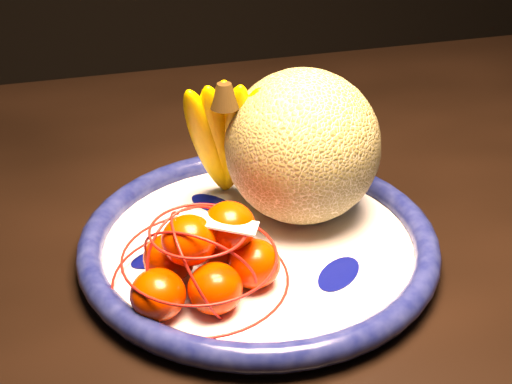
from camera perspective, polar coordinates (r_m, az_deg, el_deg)
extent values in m
cube|color=black|center=(0.81, -5.42, -3.98)|extent=(1.62, 0.98, 0.04)
cylinder|color=black|center=(1.60, 18.92, -3.60)|extent=(0.06, 0.06, 0.76)
cylinder|color=white|center=(0.74, 0.20, -4.55)|extent=(0.34, 0.34, 0.01)
torus|color=#050A3C|center=(0.74, 0.20, -3.84)|extent=(0.37, 0.37, 0.03)
cylinder|color=white|center=(0.75, 0.20, -4.84)|extent=(0.16, 0.16, 0.01)
ellipsoid|color=#070B56|center=(0.70, 6.64, -6.52)|extent=(0.13, 0.13, 0.00)
ellipsoid|color=#070B56|center=(0.80, -3.53, -0.93)|extent=(0.11, 0.12, 0.00)
ellipsoid|color=#070B56|center=(0.72, -8.09, -5.26)|extent=(0.11, 0.08, 0.00)
sphere|color=olive|center=(0.75, 3.74, 3.65)|extent=(0.16, 0.16, 0.16)
ellipsoid|color=#EABF00|center=(0.76, -3.79, 4.37)|extent=(0.09, 0.10, 0.16)
ellipsoid|color=#EABF00|center=(0.76, -3.10, 4.47)|extent=(0.07, 0.10, 0.17)
ellipsoid|color=#EABF00|center=(0.77, -2.52, 4.63)|extent=(0.05, 0.09, 0.17)
ellipsoid|color=#EABF00|center=(0.76, -1.92, 4.51)|extent=(0.04, 0.09, 0.17)
ellipsoid|color=#EABF00|center=(0.77, -1.23, 4.46)|extent=(0.07, 0.11, 0.16)
cone|color=black|center=(0.74, -2.64, 9.65)|extent=(0.03, 0.03, 0.03)
ellipsoid|color=#F94100|center=(0.64, -7.84, -8.13)|extent=(0.05, 0.05, 0.05)
ellipsoid|color=#F94100|center=(0.64, -3.29, -7.70)|extent=(0.05, 0.05, 0.05)
ellipsoid|color=#F94100|center=(0.67, -0.15, -5.75)|extent=(0.05, 0.05, 0.05)
ellipsoid|color=#F94100|center=(0.68, -6.96, -5.26)|extent=(0.05, 0.05, 0.05)
ellipsoid|color=#F94100|center=(0.70, -2.71, -4.17)|extent=(0.05, 0.05, 0.05)
ellipsoid|color=#F94100|center=(0.64, -5.39, -3.85)|extent=(0.05, 0.05, 0.05)
ellipsoid|color=#F94100|center=(0.66, -2.18, -2.75)|extent=(0.05, 0.05, 0.05)
torus|color=#B4160F|center=(0.67, -4.45, -6.92)|extent=(0.18, 0.18, 0.00)
torus|color=#B4160F|center=(0.66, -4.54, -5.13)|extent=(0.16, 0.16, 0.00)
torus|color=#B4160F|center=(0.64, -4.64, -3.04)|extent=(0.10, 0.10, 0.00)
torus|color=#B4160F|center=(0.66, -4.50, -5.87)|extent=(0.12, 0.09, 0.10)
torus|color=#B4160F|center=(0.66, -4.50, -5.87)|extent=(0.06, 0.12, 0.10)
torus|color=#B4160F|center=(0.66, -4.50, -5.87)|extent=(0.12, 0.10, 0.10)
cube|color=white|center=(0.64, -3.06, -2.42)|extent=(0.08, 0.06, 0.01)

